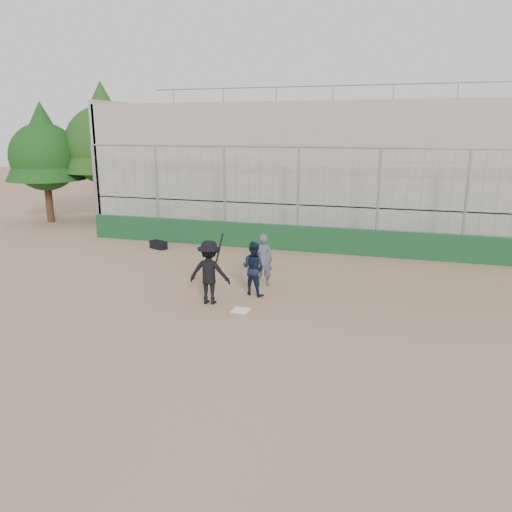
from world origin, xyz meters
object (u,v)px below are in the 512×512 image
(umpire, at_px, (263,262))
(batter_at_plate, at_px, (210,272))
(equipment_bag, at_px, (159,245))
(catcher_crouched, at_px, (253,277))

(umpire, bearing_deg, batter_at_plate, 56.33)
(equipment_bag, bearing_deg, umpire, -32.52)
(batter_at_plate, height_order, umpire, batter_at_plate)
(batter_at_plate, relative_size, catcher_crouched, 1.77)
(catcher_crouched, height_order, umpire, umpire)
(umpire, distance_m, equipment_bag, 6.33)
(umpire, xyz_separation_m, equipment_bag, (-5.32, 3.39, -0.56))
(umpire, relative_size, equipment_bag, 1.78)
(equipment_bag, bearing_deg, catcher_crouched, -39.45)
(umpire, height_order, equipment_bag, umpire)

